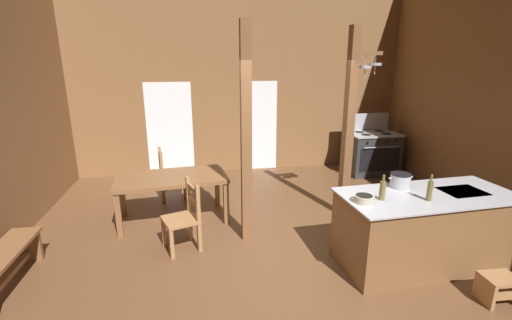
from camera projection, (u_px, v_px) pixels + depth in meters
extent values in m
cube|color=brown|center=(289.00, 264.00, 4.50)|extent=(8.13, 8.82, 0.10)
cube|color=brown|center=(242.00, 69.00, 7.70)|extent=(8.13, 0.14, 4.64)
cube|color=white|center=(170.00, 129.00, 7.70)|extent=(1.00, 0.01, 2.05)
cube|color=white|center=(259.00, 126.00, 8.05)|extent=(0.84, 0.01, 2.05)
cube|color=brown|center=(424.00, 230.00, 4.34)|extent=(2.13, 0.98, 0.91)
cube|color=#A8AAB2|center=(430.00, 195.00, 4.21)|extent=(2.20, 1.05, 0.02)
cube|color=black|center=(463.00, 191.00, 4.31)|extent=(0.54, 0.42, 0.00)
cube|color=black|center=(400.00, 242.00, 4.85)|extent=(2.00, 0.12, 0.10)
cube|color=#2D2D2D|center=(371.00, 154.00, 7.90)|extent=(1.11, 0.78, 0.90)
cube|color=black|center=(380.00, 159.00, 7.55)|extent=(0.93, 0.03, 0.52)
cylinder|color=#A8AAB2|center=(382.00, 147.00, 7.45)|extent=(0.83, 0.04, 0.02)
cube|color=#A8AAB2|center=(373.00, 134.00, 7.77)|extent=(1.16, 0.82, 0.03)
cube|color=#A8AAB2|center=(366.00, 122.00, 8.06)|extent=(1.14, 0.06, 0.40)
cylinder|color=black|center=(387.00, 134.00, 7.67)|extent=(0.20, 0.20, 0.01)
cylinder|color=black|center=(366.00, 135.00, 7.58)|extent=(0.20, 0.20, 0.01)
cylinder|color=black|center=(379.00, 131.00, 7.96)|extent=(0.20, 0.20, 0.01)
cylinder|color=black|center=(359.00, 132.00, 7.86)|extent=(0.20, 0.20, 0.01)
cylinder|color=black|center=(396.00, 141.00, 7.49)|extent=(0.04, 0.03, 0.04)
cylinder|color=black|center=(387.00, 142.00, 7.44)|extent=(0.04, 0.03, 0.04)
cylinder|color=black|center=(377.00, 142.00, 7.40)|extent=(0.04, 0.03, 0.04)
cylinder|color=black|center=(368.00, 142.00, 7.36)|extent=(0.04, 0.03, 0.04)
cube|color=brown|center=(348.00, 126.00, 5.45)|extent=(0.15, 0.15, 2.99)
cube|color=brown|center=(366.00, 53.00, 5.20)|extent=(0.55, 0.13, 0.06)
cylinder|color=#A8AAB2|center=(366.00, 59.00, 5.23)|extent=(0.01, 0.01, 0.18)
cylinder|color=#A8AAB2|center=(365.00, 67.00, 5.26)|extent=(0.20, 0.20, 0.04)
cylinder|color=#A8AAB2|center=(365.00, 72.00, 5.28)|extent=(0.02, 0.02, 0.14)
cylinder|color=#A8AAB2|center=(376.00, 58.00, 5.27)|extent=(0.01, 0.01, 0.14)
cylinder|color=#A8AAB2|center=(375.00, 64.00, 5.29)|extent=(0.20, 0.20, 0.04)
cylinder|color=#A8AAB2|center=(375.00, 70.00, 5.31)|extent=(0.02, 0.02, 0.14)
cube|color=brown|center=(246.00, 137.00, 4.66)|extent=(0.14, 0.14, 2.99)
cube|color=#9E7044|center=(501.00, 278.00, 3.65)|extent=(0.38, 0.30, 0.04)
cube|color=#9E7044|center=(484.00, 292.00, 3.68)|extent=(0.06, 0.28, 0.26)
cube|color=#9E7044|center=(512.00, 289.00, 3.71)|extent=(0.06, 0.28, 0.26)
cube|color=#9E7044|center=(498.00, 290.00, 3.70)|extent=(0.34, 0.30, 0.03)
cube|color=brown|center=(171.00, 178.00, 5.47)|extent=(1.78, 1.07, 0.06)
cube|color=brown|center=(123.00, 196.00, 5.72)|extent=(0.09, 0.09, 0.68)
cube|color=brown|center=(217.00, 187.00, 6.15)|extent=(0.09, 0.09, 0.68)
cube|color=brown|center=(119.00, 216.00, 5.00)|extent=(0.09, 0.09, 0.68)
cube|color=brown|center=(226.00, 203.00, 5.43)|extent=(0.09, 0.09, 0.68)
cube|color=#9E7044|center=(172.00, 176.00, 6.46)|extent=(0.50, 0.50, 0.04)
cube|color=#9E7044|center=(182.00, 183.00, 6.75)|extent=(0.06, 0.06, 0.41)
cube|color=#9E7044|center=(185.00, 189.00, 6.40)|extent=(0.06, 0.06, 0.41)
cube|color=#9E7044|center=(161.00, 171.00, 6.56)|extent=(0.06, 0.06, 0.95)
cube|color=#9E7044|center=(162.00, 178.00, 6.21)|extent=(0.06, 0.06, 0.95)
cube|color=#9E7044|center=(160.00, 155.00, 6.29)|extent=(0.09, 0.38, 0.07)
cube|color=#9E7044|center=(161.00, 165.00, 6.34)|extent=(0.09, 0.38, 0.07)
cube|color=#9E7044|center=(180.00, 220.00, 4.66)|extent=(0.56, 0.56, 0.04)
cube|color=#9E7044|center=(172.00, 245.00, 4.48)|extent=(0.06, 0.06, 0.41)
cube|color=#9E7044|center=(164.00, 232.00, 4.80)|extent=(0.06, 0.06, 0.41)
cube|color=#9E7044|center=(199.00, 219.00, 4.58)|extent=(0.06, 0.06, 0.95)
cube|color=#9E7044|center=(189.00, 209.00, 4.90)|extent=(0.06, 0.06, 0.95)
cube|color=#9E7044|center=(192.00, 189.00, 4.64)|extent=(0.16, 0.37, 0.07)
cube|color=#9E7044|center=(193.00, 202.00, 4.69)|extent=(0.16, 0.37, 0.07)
cube|color=brown|center=(1.00, 255.00, 3.84)|extent=(0.37, 1.27, 0.04)
cube|color=brown|center=(28.00, 246.00, 4.44)|extent=(0.31, 0.06, 0.40)
cube|color=brown|center=(7.00, 278.00, 3.92)|extent=(0.07, 1.06, 0.06)
cylinder|color=#A8AAB2|center=(400.00, 181.00, 4.40)|extent=(0.25, 0.25, 0.18)
cylinder|color=black|center=(401.00, 174.00, 4.38)|extent=(0.26, 0.26, 0.01)
cylinder|color=#A8AAB2|center=(391.00, 178.00, 4.37)|extent=(0.05, 0.02, 0.02)
cylinder|color=#A8AAB2|center=(411.00, 177.00, 4.42)|extent=(0.05, 0.02, 0.02)
cylinder|color=#B2A893|center=(364.00, 199.00, 3.96)|extent=(0.23, 0.23, 0.08)
cylinder|color=black|center=(364.00, 195.00, 3.95)|extent=(0.19, 0.19, 0.00)
cylinder|color=brown|center=(382.00, 191.00, 4.01)|extent=(0.07, 0.07, 0.22)
cylinder|color=brown|center=(384.00, 178.00, 3.97)|extent=(0.03, 0.03, 0.08)
cylinder|color=brown|center=(430.00, 191.00, 3.98)|extent=(0.06, 0.06, 0.23)
cylinder|color=brown|center=(432.00, 178.00, 3.94)|extent=(0.03, 0.03, 0.08)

